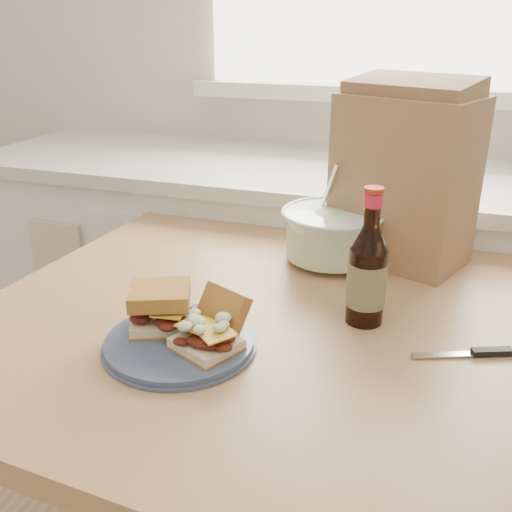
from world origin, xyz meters
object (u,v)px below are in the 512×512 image
(plate, at_px, (180,343))
(dining_table, at_px, (255,361))
(beer_bottle, at_px, (367,273))
(coleslaw_bowl, at_px, (332,237))
(paper_bag, at_px, (404,181))

(plate, bearing_deg, dining_table, 68.56)
(dining_table, relative_size, beer_bottle, 4.26)
(dining_table, bearing_deg, beer_bottle, 6.78)
(dining_table, height_order, coleslaw_bowl, coleslaw_bowl)
(dining_table, relative_size, paper_bag, 2.94)
(dining_table, distance_m, beer_bottle, 0.30)
(beer_bottle, bearing_deg, paper_bag, 62.69)
(beer_bottle, height_order, paper_bag, paper_bag)
(dining_table, relative_size, plate, 4.29)
(beer_bottle, bearing_deg, plate, -168.68)
(coleslaw_bowl, bearing_deg, paper_bag, 26.55)
(plate, relative_size, coleslaw_bowl, 1.09)
(dining_table, height_order, paper_bag, paper_bag)
(beer_bottle, distance_m, paper_bag, 0.33)
(beer_bottle, bearing_deg, coleslaw_bowl, 91.36)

